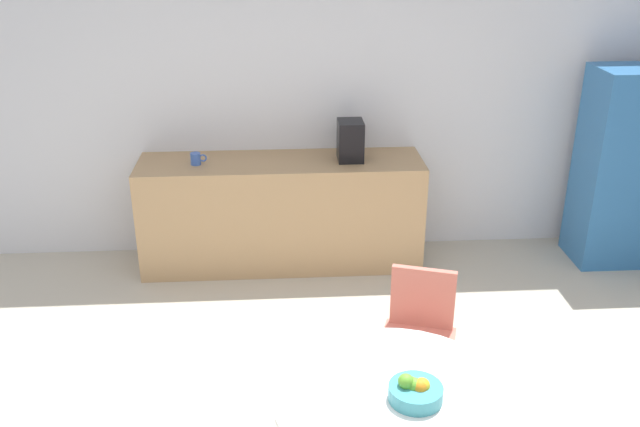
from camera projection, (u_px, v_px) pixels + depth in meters
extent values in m
cube|color=silver|center=(304.00, 101.00, 5.71)|extent=(6.00, 0.10, 2.60)
cube|color=tan|center=(282.00, 213.00, 5.72)|extent=(2.28, 0.60, 0.90)
cube|color=#3372B2|center=(619.00, 168.00, 5.65)|extent=(0.60, 0.50, 1.63)
cylinder|color=white|center=(396.00, 398.00, 3.12)|extent=(1.11, 1.11, 0.03)
cylinder|color=silver|center=(439.00, 397.00, 3.92)|extent=(0.02, 0.02, 0.42)
cylinder|color=silver|center=(384.00, 388.00, 4.00)|extent=(0.02, 0.02, 0.42)
cylinder|color=silver|center=(444.00, 365.00, 4.20)|extent=(0.02, 0.02, 0.42)
cylinder|color=silver|center=(392.00, 357.00, 4.27)|extent=(0.02, 0.02, 0.42)
cube|color=#DB7260|center=(417.00, 344.00, 4.01)|extent=(0.53, 0.53, 0.03)
cube|color=#DB7260|center=(423.00, 297.00, 4.10)|extent=(0.37, 0.16, 0.38)
cylinder|color=teal|center=(416.00, 393.00, 3.07)|extent=(0.24, 0.24, 0.07)
sphere|color=orange|center=(420.00, 387.00, 3.05)|extent=(0.07, 0.07, 0.07)
sphere|color=yellow|center=(422.00, 385.00, 3.06)|extent=(0.07, 0.07, 0.07)
sphere|color=#66B233|center=(411.00, 384.00, 3.07)|extent=(0.07, 0.07, 0.07)
sphere|color=#66B233|center=(415.00, 385.00, 3.06)|extent=(0.07, 0.07, 0.07)
sphere|color=#66B233|center=(406.00, 381.00, 3.06)|extent=(0.07, 0.07, 0.07)
cylinder|color=#3F66BF|center=(196.00, 159.00, 5.45)|extent=(0.08, 0.08, 0.09)
torus|color=#3F66BF|center=(203.00, 158.00, 5.45)|extent=(0.06, 0.01, 0.06)
cube|color=black|center=(350.00, 141.00, 5.51)|extent=(0.20, 0.24, 0.32)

